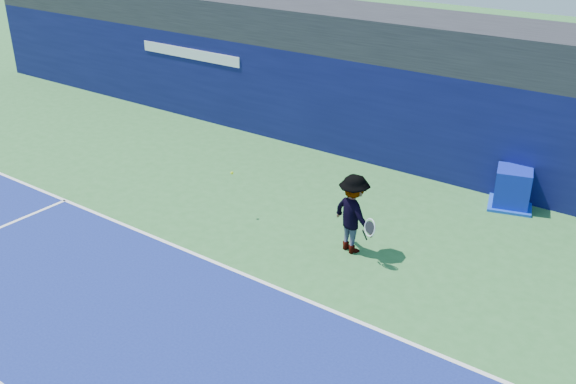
# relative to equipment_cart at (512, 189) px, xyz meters

# --- Properties ---
(ground) EXTENTS (80.00, 80.00, 0.00)m
(ground) POSITION_rel_equipment_cart_xyz_m (-4.63, -9.64, -0.47)
(ground) COLOR #316D32
(ground) RESTS_ON ground
(baseline) EXTENTS (24.00, 0.10, 0.01)m
(baseline) POSITION_rel_equipment_cart_xyz_m (-4.63, -6.64, -0.46)
(baseline) COLOR white
(baseline) RESTS_ON ground
(stadium_band) EXTENTS (36.00, 3.00, 1.20)m
(stadium_band) POSITION_rel_equipment_cart_xyz_m (-4.63, 1.86, 3.13)
(stadium_band) COLOR black
(stadium_band) RESTS_ON back_wall_assembly
(back_wall_assembly) EXTENTS (36.00, 1.03, 3.00)m
(back_wall_assembly) POSITION_rel_equipment_cart_xyz_m (-4.63, 0.86, 1.03)
(back_wall_assembly) COLOR #0B0E3E
(back_wall_assembly) RESTS_ON ground
(equipment_cart) EXTENTS (1.34, 1.34, 1.04)m
(equipment_cart) POSITION_rel_equipment_cart_xyz_m (0.00, 0.00, 0.00)
(equipment_cart) COLOR #0B19A2
(equipment_cart) RESTS_ON ground
(tennis_player) EXTENTS (1.44, 1.05, 1.86)m
(tennis_player) POSITION_rel_equipment_cart_xyz_m (-2.15, -4.38, 0.46)
(tennis_player) COLOR white
(tennis_player) RESTS_ON ground
(tennis_ball) EXTENTS (0.08, 0.08, 0.08)m
(tennis_ball) POSITION_rel_equipment_cart_xyz_m (-5.46, -4.66, 0.70)
(tennis_ball) COLOR #A9D217
(tennis_ball) RESTS_ON ground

